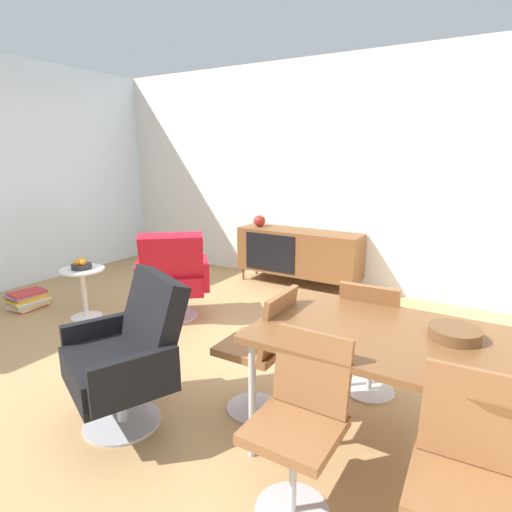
% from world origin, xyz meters
% --- Properties ---
extents(ground_plane, '(8.32, 8.32, 0.00)m').
position_xyz_m(ground_plane, '(0.00, 0.00, 0.00)').
color(ground_plane, tan).
extents(wall_back, '(6.80, 0.12, 2.80)m').
position_xyz_m(wall_back, '(0.00, 2.60, 1.40)').
color(wall_back, white).
rests_on(wall_back, ground_plane).
extents(sideboard, '(1.60, 0.45, 0.72)m').
position_xyz_m(sideboard, '(-0.12, 2.30, 0.44)').
color(sideboard, brown).
rests_on(sideboard, ground_plane).
extents(vase_cobalt, '(0.16, 0.16, 0.15)m').
position_xyz_m(vase_cobalt, '(-0.70, 2.30, 0.79)').
color(vase_cobalt, maroon).
rests_on(vase_cobalt, sideboard).
extents(dining_table, '(1.60, 0.90, 0.74)m').
position_xyz_m(dining_table, '(1.77, -0.32, 0.70)').
color(dining_table, brown).
rests_on(dining_table, ground_plane).
extents(wooden_bowl_on_table, '(0.26, 0.26, 0.06)m').
position_xyz_m(wooden_bowl_on_table, '(1.97, -0.20, 0.77)').
color(wooden_bowl_on_table, brown).
rests_on(wooden_bowl_on_table, dining_table).
extents(dining_chair_near_window, '(0.43, 0.40, 0.86)m').
position_xyz_m(dining_chair_near_window, '(0.88, -0.32, 0.47)').
color(dining_chair_near_window, brown).
rests_on(dining_chair_near_window, ground_plane).
extents(dining_chair_front_right, '(0.42, 0.45, 0.86)m').
position_xyz_m(dining_chair_front_right, '(2.11, -0.88, 0.47)').
color(dining_chair_front_right, brown).
rests_on(dining_chair_front_right, ground_plane).
extents(dining_chair_front_left, '(0.40, 0.43, 0.86)m').
position_xyz_m(dining_chair_front_left, '(1.42, -0.88, 0.47)').
color(dining_chair_front_left, brown).
rests_on(dining_chair_front_left, ground_plane).
extents(dining_chair_back_left, '(0.42, 0.45, 0.86)m').
position_xyz_m(dining_chair_back_left, '(1.42, 0.24, 0.47)').
color(dining_chair_back_left, brown).
rests_on(dining_chair_back_left, ground_plane).
extents(lounge_chair_red, '(0.91, 0.91, 0.95)m').
position_xyz_m(lounge_chair_red, '(-0.71, 0.60, 0.47)').
color(lounge_chair_red, red).
rests_on(lounge_chair_red, ground_plane).
extents(armchair_black_shell, '(0.86, 0.84, 0.95)m').
position_xyz_m(armchair_black_shell, '(0.21, -0.82, 0.47)').
color(armchair_black_shell, black).
rests_on(armchair_black_shell, ground_plane).
extents(side_table_round, '(0.44, 0.44, 0.52)m').
position_xyz_m(side_table_round, '(-1.55, 0.16, 0.32)').
color(side_table_round, white).
rests_on(side_table_round, ground_plane).
extents(fruit_bowl, '(0.20, 0.20, 0.11)m').
position_xyz_m(fruit_bowl, '(-1.55, 0.16, 0.56)').
color(fruit_bowl, '#262628').
rests_on(fruit_bowl, side_table_round).
extents(magazine_stack, '(0.33, 0.41, 0.18)m').
position_xyz_m(magazine_stack, '(-2.31, -0.01, 0.09)').
color(magazine_stack, red).
rests_on(magazine_stack, ground_plane).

